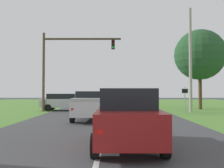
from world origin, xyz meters
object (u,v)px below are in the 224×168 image
Objects in this scene: red_suv_near at (127,116)px; crossing_suv_far at (64,102)px; keep_moving_sign at (185,96)px; utility_pole_right at (190,60)px; traffic_light at (64,59)px; oak_tree_right at (200,55)px; pickup_truck_lead at (91,105)px.

crossing_suv_far is at bearing 109.04° from red_suv_near.
keep_moving_sign is 0.24× the size of utility_pole_right.
utility_pole_right reaches higher than keep_moving_sign.
red_suv_near is at bearing -115.76° from utility_pole_right.
traffic_light is 3.29× the size of keep_moving_sign.
traffic_light is at bearing 175.79° from utility_pole_right.
keep_moving_sign is 0.27× the size of oak_tree_right.
oak_tree_right reaches higher than pickup_truck_lead.
pickup_truck_lead is at bearing -145.28° from keep_moving_sign.
crossing_suv_far is (-3.47, 8.04, -0.09)m from pickup_truck_lead.
red_suv_near is 20.33m from oak_tree_right.
oak_tree_right is (8.92, 17.61, 4.85)m from red_suv_near.
keep_moving_sign reaches higher than pickup_truck_lead.
oak_tree_right is at bearing 41.80° from pickup_truck_lead.
traffic_light is 0.79× the size of utility_pole_right.
red_suv_near is 14.68m from keep_moving_sign.
traffic_light reaches higher than red_suv_near.
traffic_light is (-3.23, 6.90, 4.05)m from pickup_truck_lead.
utility_pole_right is (-2.23, -3.75, -1.04)m from oak_tree_right.
pickup_truck_lead is 9.77m from keep_moving_sign.
red_suv_near is 1.96× the size of keep_moving_sign.
utility_pole_right is (6.69, 13.86, 3.81)m from red_suv_near.
red_suv_near is at bearing -114.15° from keep_moving_sign.
crossing_suv_far is at bearing -173.11° from oak_tree_right.
utility_pole_right is (8.70, 6.02, 3.86)m from pickup_truck_lead.
utility_pole_right reaches higher than pickup_truck_lead.
oak_tree_right reaches higher than crossing_suv_far.
traffic_light is at bearing 115.09° from pickup_truck_lead.
red_suv_near is 0.47× the size of utility_pole_right.
crossing_suv_far is at bearing 113.32° from pickup_truck_lead.
crossing_suv_far is (-5.48, 15.87, -0.14)m from red_suv_near.
traffic_light reaches higher than keep_moving_sign.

